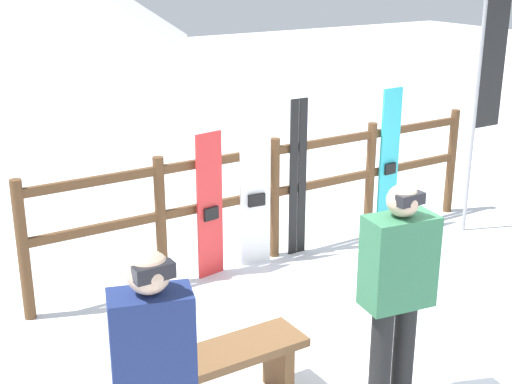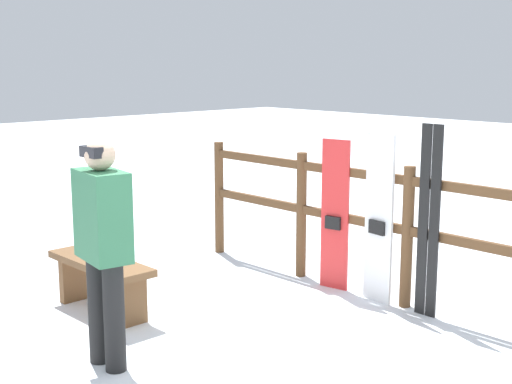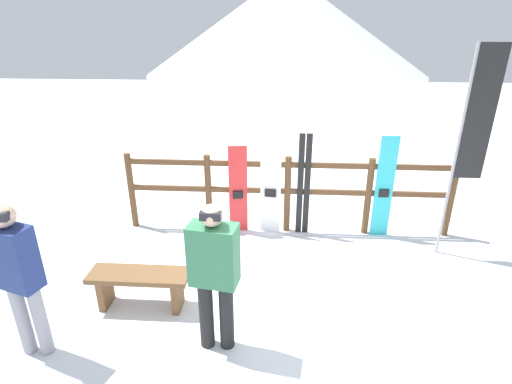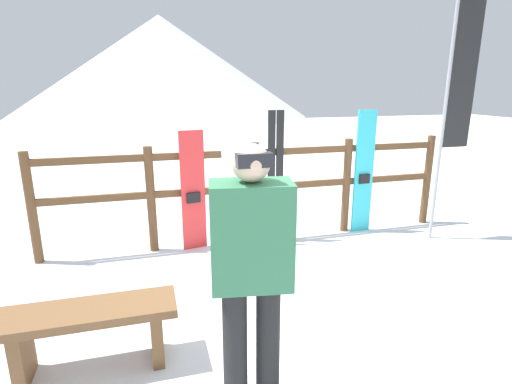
# 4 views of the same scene
# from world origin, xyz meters

# --- Properties ---
(ground_plane) EXTENTS (40.00, 40.00, 0.00)m
(ground_plane) POSITION_xyz_m (0.00, 0.00, 0.00)
(ground_plane) COLOR white
(mountain_backdrop) EXTENTS (18.00, 18.00, 6.00)m
(mountain_backdrop) POSITION_xyz_m (0.00, 24.14, 3.00)
(mountain_backdrop) COLOR silver
(mountain_backdrop) RESTS_ON ground
(fence) EXTENTS (5.05, 0.10, 1.24)m
(fence) POSITION_xyz_m (0.00, 2.14, 0.73)
(fence) COLOR brown
(fence) RESTS_ON ground
(bench) EXTENTS (1.14, 0.36, 0.46)m
(bench) POSITION_xyz_m (-1.70, 0.15, 0.33)
(bench) COLOR brown
(bench) RESTS_ON ground
(person_navy) EXTENTS (0.45, 0.33, 1.64)m
(person_navy) POSITION_xyz_m (-2.52, -0.61, 0.96)
(person_navy) COLOR gray
(person_navy) RESTS_ON ground
(person_plaid_green) EXTENTS (0.49, 0.32, 1.60)m
(person_plaid_green) POSITION_xyz_m (-0.72, -0.40, 0.92)
(person_plaid_green) COLOR black
(person_plaid_green) RESTS_ON ground
(snowboard_red) EXTENTS (0.29, 0.09, 1.41)m
(snowboard_red) POSITION_xyz_m (-0.76, 2.08, 0.70)
(snowboard_red) COLOR red
(snowboard_red) RESTS_ON ground
(snowboard_white) EXTENTS (0.32, 0.08, 1.50)m
(snowboard_white) POSITION_xyz_m (-0.26, 2.08, 0.75)
(snowboard_white) COLOR white
(snowboard_white) RESTS_ON ground
(ski_pair_black) EXTENTS (0.19, 0.02, 1.61)m
(ski_pair_black) POSITION_xyz_m (0.24, 2.09, 0.81)
(ski_pair_black) COLOR black
(ski_pair_black) RESTS_ON ground
(snowboard_cyan) EXTENTS (0.27, 0.06, 1.60)m
(snowboard_cyan) POSITION_xyz_m (1.45, 2.08, 0.79)
(snowboard_cyan) COLOR #2DBFCC
(snowboard_cyan) RESTS_ON ground
(rental_flag) EXTENTS (0.40, 0.04, 2.87)m
(rental_flag) POSITION_xyz_m (2.30, 1.61, 1.80)
(rental_flag) COLOR #99999E
(rental_flag) RESTS_ON ground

